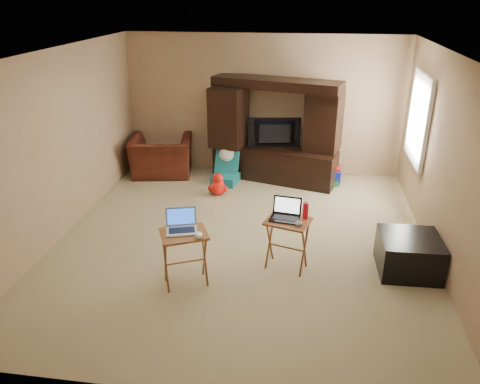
% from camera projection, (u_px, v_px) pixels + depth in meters
% --- Properties ---
extents(floor, '(5.50, 5.50, 0.00)m').
position_uv_depth(floor, '(242.00, 239.00, 6.49)').
color(floor, '#C1B385').
rests_on(floor, ground).
extents(ceiling, '(5.50, 5.50, 0.00)m').
position_uv_depth(ceiling, '(242.00, 53.00, 5.49)').
color(ceiling, silver).
rests_on(ceiling, ground).
extents(wall_back, '(5.00, 0.00, 5.00)m').
position_uv_depth(wall_back, '(263.00, 105.00, 8.49)').
color(wall_back, tan).
rests_on(wall_back, ground).
extents(wall_front, '(5.00, 0.00, 5.00)m').
position_uv_depth(wall_front, '(191.00, 271.00, 3.49)').
color(wall_front, tan).
rests_on(wall_front, ground).
extents(wall_left, '(0.00, 5.50, 5.50)m').
position_uv_depth(wall_left, '(59.00, 145.00, 6.32)').
color(wall_left, tan).
rests_on(wall_left, ground).
extents(wall_right, '(0.00, 5.50, 5.50)m').
position_uv_depth(wall_right, '(446.00, 163.00, 5.66)').
color(wall_right, tan).
rests_on(wall_right, ground).
extents(window_pane, '(0.00, 1.20, 1.20)m').
position_uv_depth(window_pane, '(420.00, 119.00, 7.01)').
color(window_pane, white).
rests_on(window_pane, ground).
extents(window_frame, '(0.06, 1.14, 1.34)m').
position_uv_depth(window_frame, '(419.00, 119.00, 7.01)').
color(window_frame, white).
rests_on(window_frame, ground).
extents(entertainment_center, '(2.28, 1.13, 1.81)m').
position_uv_depth(entertainment_center, '(275.00, 131.00, 8.18)').
color(entertainment_center, black).
rests_on(entertainment_center, floor).
extents(television, '(0.93, 0.26, 0.53)m').
position_uv_depth(television, '(275.00, 134.00, 8.16)').
color(television, black).
rests_on(television, entertainment_center).
extents(recliner, '(1.26, 1.15, 0.72)m').
position_uv_depth(recliner, '(161.00, 156.00, 8.62)').
color(recliner, '#4D1B10').
rests_on(recliner, floor).
extents(child_rocker, '(0.51, 0.56, 0.57)m').
position_uv_depth(child_rocker, '(225.00, 168.00, 8.24)').
color(child_rocker, '#16747D').
rests_on(child_rocker, floor).
extents(plush_toy, '(0.35, 0.29, 0.39)m').
position_uv_depth(plush_toy, '(218.00, 184.00, 7.82)').
color(plush_toy, red).
rests_on(plush_toy, floor).
extents(push_toy, '(0.54, 0.42, 0.38)m').
position_uv_depth(push_toy, '(327.00, 174.00, 8.28)').
color(push_toy, '#182BC4').
rests_on(push_toy, floor).
extents(ottoman, '(0.72, 0.72, 0.45)m').
position_uv_depth(ottoman, '(409.00, 254.00, 5.68)').
color(ottoman, black).
rests_on(ottoman, floor).
extents(tray_table_left, '(0.64, 0.59, 0.67)m').
position_uv_depth(tray_table_left, '(185.00, 259.00, 5.38)').
color(tray_table_left, '#9D5426').
rests_on(tray_table_left, floor).
extents(tray_table_right, '(0.60, 0.53, 0.66)m').
position_uv_depth(tray_table_right, '(287.00, 244.00, 5.70)').
color(tray_table_right, brown).
rests_on(tray_table_right, floor).
extents(laptop_left, '(0.42, 0.38, 0.24)m').
position_uv_depth(laptop_left, '(181.00, 222.00, 5.23)').
color(laptop_left, '#B4B5B9').
rests_on(laptop_left, tray_table_left).
extents(laptop_right, '(0.38, 0.33, 0.24)m').
position_uv_depth(laptop_right, '(285.00, 210.00, 5.55)').
color(laptop_right, black).
rests_on(laptop_right, tray_table_right).
extents(mouse_left, '(0.11, 0.15, 0.06)m').
position_uv_depth(mouse_left, '(199.00, 235.00, 5.15)').
color(mouse_left, white).
rests_on(mouse_left, tray_table_left).
extents(mouse_right, '(0.09, 0.14, 0.05)m').
position_uv_depth(mouse_right, '(299.00, 224.00, 5.43)').
color(mouse_right, '#3F3F44').
rests_on(mouse_right, tray_table_right).
extents(water_bottle, '(0.06, 0.06, 0.20)m').
position_uv_depth(water_bottle, '(305.00, 211.00, 5.58)').
color(water_bottle, red).
rests_on(water_bottle, tray_table_right).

